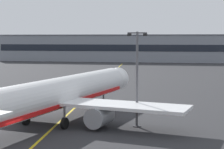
% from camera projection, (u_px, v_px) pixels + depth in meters
% --- Properties ---
extents(ground_plane, '(400.00, 400.00, 0.00)m').
position_uv_depth(ground_plane, '(8.00, 146.00, 36.90)').
color(ground_plane, '#2D2D30').
extents(taxiway_centreline, '(14.27, 179.48, 0.01)m').
position_uv_depth(taxiway_centreline, '(85.00, 98.00, 66.31)').
color(taxiway_centreline, yellow).
rests_on(taxiway_centreline, ground).
extents(airliner_foreground, '(32.27, 41.08, 11.65)m').
position_uv_depth(airliner_foreground, '(53.00, 96.00, 46.38)').
color(airliner_foreground, white).
rests_on(airliner_foreground, ground).
extents(apron_lamp_post, '(2.24, 0.90, 10.89)m').
position_uv_depth(apron_lamp_post, '(137.00, 77.00, 44.67)').
color(apron_lamp_post, '#515156').
rests_on(apron_lamp_post, ground).
extents(terminal_building, '(115.48, 12.40, 11.69)m').
position_uv_depth(terminal_building, '(126.00, 48.00, 170.66)').
color(terminal_building, gray).
rests_on(terminal_building, ground).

